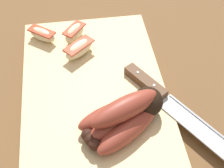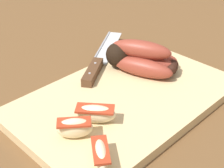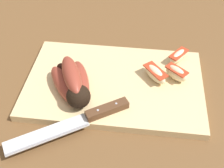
# 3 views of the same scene
# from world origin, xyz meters

# --- Properties ---
(ground_plane) EXTENTS (6.00, 6.00, 0.00)m
(ground_plane) POSITION_xyz_m (0.00, 0.00, 0.00)
(ground_plane) COLOR brown
(cutting_board) EXTENTS (0.44, 0.28, 0.02)m
(cutting_board) POSITION_xyz_m (-0.01, 0.00, 0.01)
(cutting_board) COLOR #DBBC84
(cutting_board) RESTS_ON ground_plane
(banana_bunch) EXTENTS (0.13, 0.16, 0.07)m
(banana_bunch) POSITION_xyz_m (0.08, 0.05, 0.05)
(banana_bunch) COLOR black
(banana_bunch) RESTS_ON cutting_board
(chefs_knife) EXTENTS (0.25, 0.17, 0.02)m
(chefs_knife) POSITION_xyz_m (0.03, 0.13, 0.03)
(chefs_knife) COLOR silver
(chefs_knife) RESTS_ON cutting_board
(apple_wedge_near) EXTENTS (0.06, 0.07, 0.03)m
(apple_wedge_near) POSITION_xyz_m (-0.17, -0.10, 0.04)
(apple_wedge_near) COLOR beige
(apple_wedge_near) RESTS_ON cutting_board
(apple_wedge_middle) EXTENTS (0.07, 0.07, 0.03)m
(apple_wedge_middle) POSITION_xyz_m (-0.11, -0.02, 0.04)
(apple_wedge_middle) COLOR beige
(apple_wedge_middle) RESTS_ON cutting_board
(apple_wedge_far) EXTENTS (0.06, 0.06, 0.04)m
(apple_wedge_far) POSITION_xyz_m (-0.16, -0.03, 0.04)
(apple_wedge_far) COLOR beige
(apple_wedge_far) RESTS_ON cutting_board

